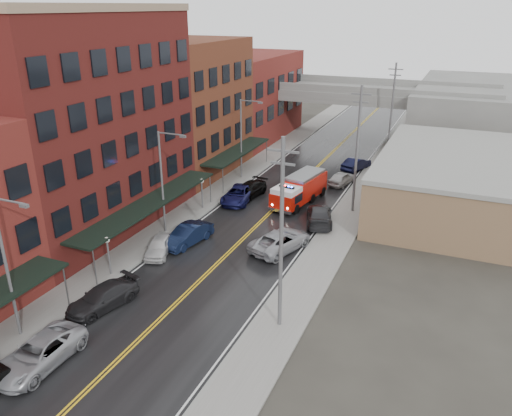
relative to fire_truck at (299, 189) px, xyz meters
The scene contains 32 objects.
road 5.67m from the fire_truck, 108.33° to the right, with size 11.00×160.00×0.02m, color black.
sidewalk_left 10.51m from the fire_truck, 150.08° to the right, with size 3.00×160.00×0.15m, color slate.
sidewalk_right 7.76m from the fire_truck, 42.94° to the right, with size 3.00×160.00×0.15m, color slate.
curb_left 9.13m from the fire_truck, 144.84° to the right, with size 0.30×160.00×0.15m, color gray.
curb_right 6.67m from the fire_truck, 52.88° to the right, with size 0.30×160.00×0.15m, color gray.
brick_building_b 20.74m from the fire_truck, 140.93° to the right, with size 9.00×20.00×18.00m, color #4F1714.
brick_building_c 17.02m from the fire_truck, 160.54° to the left, with size 9.00×15.00×15.00m, color #5B2C1B.
brick_building_far 27.67m from the fire_truck, 123.37° to the left, with size 9.00×20.00×12.00m, color maroon.
tan_building 15.10m from the fire_truck, 18.61° to the left, with size 14.00×22.00×5.00m, color brown.
right_far_block 38.51m from the fire_truck, 64.93° to the left, with size 18.00×30.00×8.00m, color slate.
awning_1 15.35m from the fire_truck, 127.08° to the right, with size 2.60×18.00×3.09m.
awning_2 10.73m from the fire_truck, 150.04° to the left, with size 2.60×13.00×3.09m.
globe_lamp_1 20.85m from the fire_truck, 112.93° to the right, with size 0.44×0.44×3.12m.
globe_lamp_2 9.67m from the fire_truck, 147.41° to the right, with size 0.44×0.44×3.12m.
street_lamp_0 28.66m from the fire_truck, 106.91° to the right, with size 2.64×0.22×9.00m.
street_lamp_1 14.39m from the fire_truck, 126.46° to the right, with size 2.64×0.22×9.00m.
street_lamp_2 10.24m from the fire_truck, 149.82° to the left, with size 2.64×0.22×9.00m.
utility_pole_0 21.46m from the fire_truck, 74.82° to the right, with size 1.80×0.24×12.00m.
utility_pole_1 7.28m from the fire_truck, ahead, with size 1.80×0.24×12.00m.
utility_pole_2 21.10m from the fire_truck, 74.54° to the left, with size 1.80×0.24×12.00m.
overpass 27.23m from the fire_truck, 93.67° to the left, with size 40.00×10.00×7.50m.
fire_truck is the anchor object (origin of this frame).
parked_car_left_2 29.23m from the fire_truck, 100.65° to the right, with size 2.55×5.52×1.53m, color #97989E.
parked_car_left_3 23.55m from the fire_truck, 104.51° to the right, with size 2.07×5.10×1.48m, color black.
parked_car_left_4 16.32m from the fire_truck, 114.34° to the right, with size 1.68×4.18×1.42m, color silver.
parked_car_left_5 13.60m from the fire_truck, 114.17° to the right, with size 1.72×4.94×1.63m, color black.
parked_car_left_6 6.11m from the fire_truck, 160.83° to the right, with size 2.51×5.44×1.51m, color #121343.
parked_car_left_7 5.39m from the fire_truck, behind, with size 2.08×5.13×1.49m, color black.
parked_car_right_0 10.58m from the fire_truck, 79.74° to the right, with size 2.69×5.84×1.62m, color #97989E.
parked_car_right_1 5.25m from the fire_truck, 50.95° to the right, with size 2.28×5.61×1.63m, color #27272A.
parked_car_right_2 7.70m from the fire_truck, 70.41° to the left, with size 1.72×4.26×1.45m, color #B8B8B8.
parked_car_right_3 13.38m from the fire_truck, 77.43° to the left, with size 1.61×4.61×1.52m, color black.
Camera 1 is at (15.97, -9.39, 18.45)m, focal length 35.00 mm.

